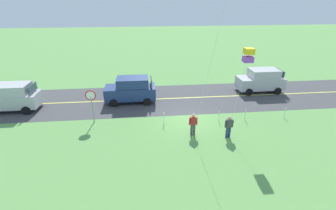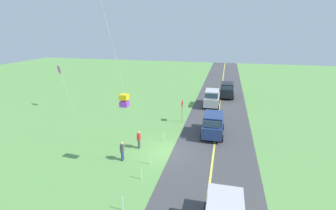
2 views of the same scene
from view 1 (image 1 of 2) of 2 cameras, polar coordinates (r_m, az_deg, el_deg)
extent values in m
cube|color=#60994C|center=(18.83, 4.71, -3.24)|extent=(120.00, 120.00, 0.10)
cube|color=#424244|center=(22.37, 2.91, 1.65)|extent=(120.00, 7.00, 0.00)
cube|color=#E5E04C|center=(22.37, 2.91, 1.66)|extent=(120.00, 0.16, 0.00)
cube|color=navy|center=(21.54, -8.91, 2.99)|extent=(4.40, 1.90, 1.10)
cube|color=navy|center=(21.19, -8.40, 5.41)|extent=(2.73, 1.75, 0.80)
cube|color=#334756|center=(21.28, -11.33, 5.26)|extent=(0.10, 1.61, 0.64)
cube|color=#334756|center=(21.18, -4.01, 5.60)|extent=(0.10, 1.61, 0.60)
cylinder|color=black|center=(21.01, -12.81, 0.46)|extent=(0.68, 0.22, 0.68)
cylinder|color=black|center=(22.75, -12.32, 2.41)|extent=(0.68, 0.22, 0.68)
cylinder|color=black|center=(20.83, -4.99, 0.79)|extent=(0.68, 0.22, 0.68)
cylinder|color=black|center=(22.58, -5.10, 2.74)|extent=(0.68, 0.22, 0.68)
cube|color=#B7B7BC|center=(25.35, 20.96, 4.97)|extent=(4.40, 1.90, 1.10)
cube|color=#B7B7BC|center=(25.18, 21.80, 7.00)|extent=(2.73, 1.75, 0.80)
cube|color=#334756|center=(24.71, 19.54, 7.03)|extent=(0.10, 1.62, 0.64)
cube|color=#334756|center=(25.96, 25.00, 6.94)|extent=(0.10, 1.62, 0.60)
cylinder|color=black|center=(24.12, 18.66, 2.95)|extent=(0.68, 0.22, 0.68)
cylinder|color=black|center=(25.74, 17.03, 4.53)|extent=(0.68, 0.22, 0.68)
cylinder|color=black|center=(25.42, 24.57, 3.07)|extent=(0.68, 0.22, 0.68)
cylinder|color=black|center=(26.97, 22.67, 4.58)|extent=(0.68, 0.22, 0.68)
cube|color=#B7B7BC|center=(23.53, -33.20, 0.99)|extent=(4.40, 1.90, 1.10)
cube|color=#B7B7BC|center=(23.11, -33.19, 3.17)|extent=(2.73, 1.75, 0.80)
cube|color=#334756|center=(22.41, -29.52, 3.45)|extent=(0.10, 1.62, 0.60)
cylinder|color=black|center=(25.17, -34.90, 0.55)|extent=(0.68, 0.22, 0.68)
cylinder|color=black|center=(22.31, -30.63, -1.10)|extent=(0.68, 0.22, 0.68)
cylinder|color=black|center=(23.89, -28.93, 0.87)|extent=(0.68, 0.22, 0.68)
cylinder|color=gray|center=(18.57, -17.48, -1.01)|extent=(0.08, 0.08, 2.10)
cylinder|color=red|center=(18.13, -17.92, 2.20)|extent=(0.76, 0.04, 0.76)
cylinder|color=white|center=(18.11, -17.94, 2.17)|extent=(0.62, 0.01, 0.62)
cylinder|color=navy|center=(16.64, 14.38, -6.23)|extent=(0.16, 0.16, 0.82)
cylinder|color=navy|center=(16.59, 13.79, -6.28)|extent=(0.16, 0.16, 0.82)
cube|color=#3F3F47|center=(16.28, 14.34, -4.17)|extent=(0.36, 0.22, 0.56)
cylinder|color=#3F3F47|center=(16.38, 15.11, -4.26)|extent=(0.10, 0.10, 0.52)
cylinder|color=#3F3F47|center=(16.23, 13.52, -4.38)|extent=(0.10, 0.10, 0.52)
sphere|color=#D8AD84|center=(16.10, 14.48, -2.95)|extent=(0.22, 0.22, 0.22)
cylinder|color=#3F3F47|center=(16.51, 6.22, -5.79)|extent=(0.16, 0.16, 0.82)
cylinder|color=#3F3F47|center=(16.48, 5.60, -5.83)|extent=(0.16, 0.16, 0.82)
cube|color=red|center=(16.16, 6.02, -3.70)|extent=(0.36, 0.22, 0.56)
cylinder|color=red|center=(16.23, 6.84, -3.81)|extent=(0.10, 0.10, 0.52)
cylinder|color=red|center=(16.14, 5.17, -3.90)|extent=(0.10, 0.10, 0.52)
sphere|color=#D8AD84|center=(15.98, 6.08, -2.47)|extent=(0.22, 0.22, 0.22)
cylinder|color=silver|center=(16.16, 16.18, 1.60)|extent=(1.08, 0.89, 5.35)
cube|color=yellow|center=(15.91, 18.69, 12.02)|extent=(0.56, 0.56, 0.36)
cube|color=purple|center=(16.01, 18.45, 10.28)|extent=(0.56, 0.56, 0.36)
cylinder|color=silver|center=(13.29, 13.56, 22.38)|extent=(2.15, 2.58, 16.71)
cylinder|color=silver|center=(20.69, 26.01, -1.62)|extent=(0.05, 0.05, 0.90)
cylinder|color=silver|center=(19.24, 17.88, -2.14)|extent=(0.05, 0.05, 0.90)
cylinder|color=silver|center=(18.53, 12.04, -2.49)|extent=(0.05, 0.05, 0.90)
cylinder|color=silver|center=(17.75, -0.97, -3.18)|extent=(0.05, 0.05, 0.90)
camera|label=2|loc=(30.08, 43.56, 21.07)|focal=26.26mm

